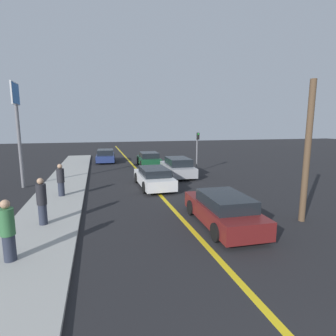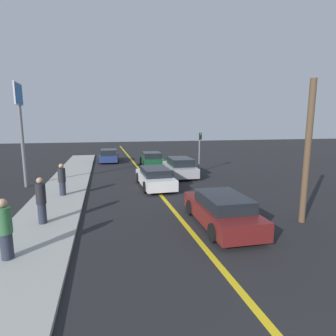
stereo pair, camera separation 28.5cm
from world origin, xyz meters
name	(u,v)px [view 2 (the right image)]	position (x,y,z in m)	size (l,w,h in m)	color
road_center_line	(146,178)	(0.00, 18.00, 0.00)	(0.20, 60.00, 0.01)	gold
sidewalk_left	(66,185)	(-5.35, 16.52, 0.06)	(2.61, 33.03, 0.13)	#9E9E99
car_near_right_lane	(221,210)	(1.31, 8.17, 0.61)	(1.96, 4.41, 1.26)	maroon
car_ahead_center	(155,177)	(0.06, 15.04, 0.61)	(1.91, 4.61, 1.24)	silver
car_far_distant	(180,167)	(2.60, 18.20, 0.66)	(2.09, 4.75, 1.38)	#9E9EA3
car_parked_left_lot	(152,159)	(1.38, 23.37, 0.64)	(2.04, 4.16, 1.31)	#144728
car_oncoming_far	(109,156)	(-2.45, 27.28, 0.63)	(2.09, 4.41, 1.31)	navy
pedestrian_near_curb	(5,229)	(-5.70, 7.05, 0.99)	(0.38, 0.38, 1.74)	#282D3D
pedestrian_mid_group	(41,201)	(-5.33, 9.71, 1.02)	(0.36, 0.36, 1.78)	#282D3D
pedestrian_far_standing	(62,180)	(-5.17, 13.84, 0.97)	(0.38, 0.38, 1.70)	#282D3D
traffic_light	(200,147)	(4.62, 19.33, 2.02)	(0.18, 0.40, 3.21)	slate
roadside_sign	(20,113)	(-7.76, 16.98, 4.51)	(0.20, 1.47, 6.29)	slate
utility_pole	(307,153)	(4.61, 7.74, 2.76)	(0.24, 0.24, 5.53)	brown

